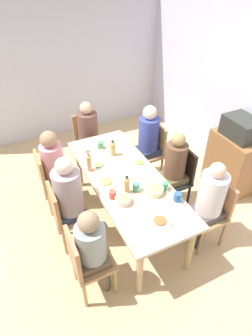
{
  "coord_description": "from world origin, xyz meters",
  "views": [
    {
      "loc": [
        2.35,
        -1.14,
        2.94
      ],
      "look_at": [
        0.0,
        0.0,
        0.91
      ],
      "focal_mm": 30.09,
      "sensor_mm": 36.0,
      "label": 1
    }
  ],
  "objects_px": {
    "person_1": "(174,166)",
    "chair_2": "(212,210)",
    "dining_table": "(126,183)",
    "person_4": "(70,195)",
    "chair_1": "(178,175)",
    "bowl_1": "(123,199)",
    "bottle_0": "(113,148)",
    "person_3": "(88,130)",
    "microwave": "(242,128)",
    "chair_3": "(87,138)",
    "bottle_2": "(89,163)",
    "person_0": "(54,163)",
    "person_6": "(148,138)",
    "person_5": "(93,246)",
    "cup_4": "(84,149)",
    "chair_5": "(85,261)",
    "cup_0": "(113,195)",
    "bowl_0": "(154,190)",
    "plate_1": "(160,221)",
    "plate_0": "(139,163)",
    "chair_6": "(152,149)",
    "plate_2": "(98,165)",
    "bottle_1": "(127,185)",
    "chair_0": "(50,178)",
    "side_cabinet": "(232,163)",
    "person_2": "(210,199)",
    "chair_4": "(65,213)",
    "plate_3": "(106,182)",
    "cup_2": "(165,186)",
    "cup_5": "(178,197)"
  },
  "relations": [
    {
      "from": "chair_3",
      "to": "bottle_2",
      "type": "relative_size",
      "value": 3.56
    },
    {
      "from": "chair_0",
      "to": "chair_2",
      "type": "distance_m",
      "value": 2.13
    },
    {
      "from": "person_4",
      "to": "bowl_1",
      "type": "height_order",
      "value": "person_4"
    },
    {
      "from": "chair_4",
      "to": "chair_5",
      "type": "distance_m",
      "value": 0.71
    },
    {
      "from": "person_2",
      "to": "bottle_2",
      "type": "relative_size",
      "value": 4.82
    },
    {
      "from": "person_1",
      "to": "chair_2",
      "type": "xyz_separation_m",
      "value": [
        0.71,
        0.09,
        -0.19
      ]
    },
    {
      "from": "person_0",
      "to": "cup_4",
      "type": "xyz_separation_m",
      "value": [
        -0.04,
        0.43,
        0.08
      ]
    },
    {
      "from": "plate_1",
      "to": "bowl_1",
      "type": "distance_m",
      "value": 0.47
    },
    {
      "from": "plate_2",
      "to": "bottle_1",
      "type": "bearing_deg",
      "value": 10.75
    },
    {
      "from": "chair_2",
      "to": "bottle_0",
      "type": "bearing_deg",
      "value": -148.72
    },
    {
      "from": "person_0",
      "to": "chair_3",
      "type": "distance_m",
      "value": 1.04
    },
    {
      "from": "person_0",
      "to": "person_1",
      "type": "height_order",
      "value": "person_0"
    },
    {
      "from": "cup_4",
      "to": "chair_4",
      "type": "bearing_deg",
      "value": -34.89
    },
    {
      "from": "person_0",
      "to": "person_6",
      "type": "relative_size",
      "value": 0.97
    },
    {
      "from": "cup_0",
      "to": "bottle_0",
      "type": "height_order",
      "value": "bottle_0"
    },
    {
      "from": "plate_2",
      "to": "bowl_0",
      "type": "height_order",
      "value": "bowl_0"
    },
    {
      "from": "chair_0",
      "to": "person_3",
      "type": "height_order",
      "value": "person_3"
    },
    {
      "from": "chair_5",
      "to": "bottle_1",
      "type": "relative_size",
      "value": 3.97
    },
    {
      "from": "chair_1",
      "to": "side_cabinet",
      "type": "height_order",
      "value": "same"
    },
    {
      "from": "person_3",
      "to": "person_0",
      "type": "bearing_deg",
      "value": -47.5
    },
    {
      "from": "plate_1",
      "to": "microwave",
      "type": "xyz_separation_m",
      "value": [
        -0.74,
        1.71,
        0.27
      ]
    },
    {
      "from": "chair_0",
      "to": "bottle_0",
      "type": "bearing_deg",
      "value": 76.74
    },
    {
      "from": "person_2",
      "to": "person_4",
      "type": "relative_size",
      "value": 0.96
    },
    {
      "from": "chair_4",
      "to": "person_4",
      "type": "bearing_deg",
      "value": 90.0
    },
    {
      "from": "plate_0",
      "to": "bottle_0",
      "type": "height_order",
      "value": "bottle_0"
    },
    {
      "from": "plate_2",
      "to": "bowl_1",
      "type": "bearing_deg",
      "value": 0.18
    },
    {
      "from": "dining_table",
      "to": "person_4",
      "type": "height_order",
      "value": "person_4"
    },
    {
      "from": "dining_table",
      "to": "chair_5",
      "type": "xyz_separation_m",
      "value": [
        0.71,
        -0.79,
        -0.16
      ]
    },
    {
      "from": "bowl_0",
      "to": "bottle_2",
      "type": "relative_size",
      "value": 0.86
    },
    {
      "from": "chair_2",
      "to": "plate_2",
      "type": "distance_m",
      "value": 1.49
    },
    {
      "from": "chair_1",
      "to": "bottle_1",
      "type": "xyz_separation_m",
      "value": [
        0.23,
        -0.9,
        0.35
      ]
    },
    {
      "from": "person_3",
      "to": "microwave",
      "type": "height_order",
      "value": "microwave"
    },
    {
      "from": "chair_3",
      "to": "bowl_0",
      "type": "relative_size",
      "value": 4.12
    },
    {
      "from": "plate_3",
      "to": "cup_0",
      "type": "xyz_separation_m",
      "value": [
        0.26,
        -0.03,
        0.03
      ]
    },
    {
      "from": "person_5",
      "to": "cup_4",
      "type": "xyz_separation_m",
      "value": [
        -1.46,
        0.43,
        0.12
      ]
    },
    {
      "from": "person_3",
      "to": "cup_2",
      "type": "xyz_separation_m",
      "value": [
        1.73,
        0.32,
        0.1
      ]
    },
    {
      "from": "chair_5",
      "to": "cup_4",
      "type": "xyz_separation_m",
      "value": [
        -1.46,
        0.52,
        0.29
      ]
    },
    {
      "from": "chair_0",
      "to": "bowl_0",
      "type": "xyz_separation_m",
      "value": [
        1.08,
        0.96,
        0.29
      ]
    },
    {
      "from": "person_3",
      "to": "chair_5",
      "type": "height_order",
      "value": "person_3"
    },
    {
      "from": "chair_6",
      "to": "person_0",
      "type": "bearing_deg",
      "value": -90.0
    },
    {
      "from": "cup_5",
      "to": "chair_4",
      "type": "bearing_deg",
      "value": -117.7
    },
    {
      "from": "person_6",
      "to": "cup_4",
      "type": "height_order",
      "value": "person_6"
    },
    {
      "from": "plate_1",
      "to": "plate_2",
      "type": "height_order",
      "value": "same"
    },
    {
      "from": "plate_1",
      "to": "cup_4",
      "type": "height_order",
      "value": "cup_4"
    },
    {
      "from": "chair_1",
      "to": "bowl_1",
      "type": "distance_m",
      "value": 1.11
    },
    {
      "from": "person_3",
      "to": "bottle_2",
      "type": "bearing_deg",
      "value": -18.52
    },
    {
      "from": "person_6",
      "to": "microwave",
      "type": "xyz_separation_m",
      "value": [
        0.75,
        1.01,
        0.3
      ]
    },
    {
      "from": "person_1",
      "to": "bottle_0",
      "type": "xyz_separation_m",
      "value": [
        -0.51,
        -0.65,
        0.16
      ]
    },
    {
      "from": "dining_table",
      "to": "chair_3",
      "type": "relative_size",
      "value": 2.36
    },
    {
      "from": "dining_table",
      "to": "chair_6",
      "type": "distance_m",
      "value": 1.08
    }
  ]
}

